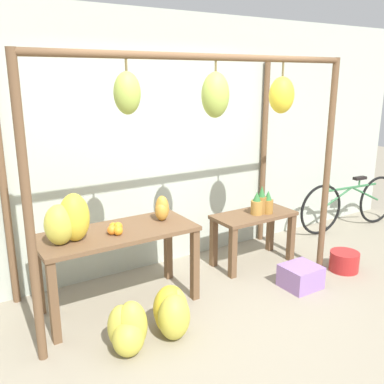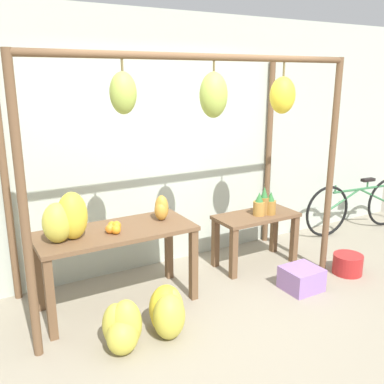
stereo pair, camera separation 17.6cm
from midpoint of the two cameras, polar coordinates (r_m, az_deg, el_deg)
ground_plane at (r=3.97m, az=6.79°, el=-17.40°), size 20.00×20.00×0.00m
shop_wall_back at (r=4.75m, az=-4.03°, el=6.32°), size 8.00×0.08×2.80m
stall_awning at (r=3.96m, az=2.63°, el=8.53°), size 3.19×1.18×2.31m
display_table_main at (r=4.04m, az=-8.84°, el=-6.66°), size 1.45×0.63×0.76m
display_table_side at (r=4.98m, az=9.52°, el=-4.47°), size 0.97×0.46×0.61m
banana_pile_on_table at (r=3.77m, az=-15.18°, el=-3.48°), size 0.42×0.28×0.42m
orange_pile at (r=3.93m, az=-9.13°, el=-4.70°), size 0.17×0.22×0.09m
pineapple_cluster at (r=4.92m, az=10.62°, el=-1.63°), size 0.26×0.16×0.33m
banana_pile_ground_left at (r=3.61m, az=-7.84°, el=-17.58°), size 0.40×0.43×0.42m
banana_pile_ground_right at (r=3.77m, az=-1.92°, el=-15.65°), size 0.40×0.47×0.41m
fruit_crate_white at (r=4.64m, az=15.46°, el=-11.07°), size 0.37×0.34×0.24m
blue_bucket at (r=5.15m, az=20.98°, el=-8.96°), size 0.32×0.32×0.22m
parked_bicycle at (r=6.49m, az=22.00°, el=-1.67°), size 1.80×0.21×0.75m
papaya_pile at (r=4.18m, az=-2.89°, el=-2.28°), size 0.20×0.21×0.25m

